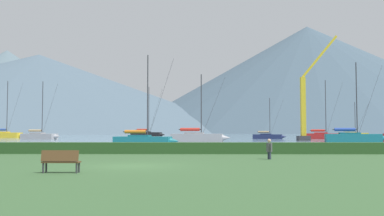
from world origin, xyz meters
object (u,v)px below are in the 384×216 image
at_px(sailboat_slip_8, 40,136).
at_px(sailboat_slip_9, 4,135).
at_px(person_seated_viewer, 269,148).
at_px(sailboat_slip_11, 144,140).
at_px(sailboat_slip_2, 268,136).
at_px(sailboat_slip_12, 324,136).
at_px(dock_crane, 305,110).
at_px(sailboat_slip_3, 354,137).
at_px(sailboat_slip_1, 353,135).
at_px(park_bench_near_path, 61,160).
at_px(sailboat_slip_0, 198,137).
at_px(sailboat_slip_6, 147,134).

distance_m(sailboat_slip_8, sailboat_slip_9, 19.62).
bearing_deg(person_seated_viewer, sailboat_slip_11, 99.44).
xyz_separation_m(sailboat_slip_2, sailboat_slip_11, (-20.64, -37.08, 0.08)).
xyz_separation_m(sailboat_slip_12, dock_crane, (-6.89, -12.71, 4.52)).
bearing_deg(sailboat_slip_12, sailboat_slip_3, -78.84).
bearing_deg(sailboat_slip_3, sailboat_slip_1, 80.17).
bearing_deg(park_bench_near_path, sailboat_slip_2, 74.66).
height_order(sailboat_slip_2, dock_crane, dock_crane).
distance_m(sailboat_slip_0, sailboat_slip_1, 55.75).
bearing_deg(sailboat_slip_0, dock_crane, 32.03).
xyz_separation_m(sailboat_slip_6, sailboat_slip_8, (-17.71, -27.16, -0.08)).
relative_size(sailboat_slip_8, sailboat_slip_12, 0.96).
xyz_separation_m(sailboat_slip_8, person_seated_viewer, (35.48, -55.98, 0.00)).
height_order(sailboat_slip_3, sailboat_slip_9, sailboat_slip_9).
bearing_deg(sailboat_slip_12, sailboat_slip_2, -168.71).
xyz_separation_m(sailboat_slip_8, park_bench_near_path, (25.38, -64.32, -0.15)).
relative_size(sailboat_slip_0, sailboat_slip_3, 0.87).
xyz_separation_m(sailboat_slip_3, sailboat_slip_9, (-67.65, 33.78, 0.02)).
xyz_separation_m(sailboat_slip_0, sailboat_slip_6, (-13.35, 45.33, 0.03)).
height_order(person_seated_viewer, dock_crane, dock_crane).
relative_size(sailboat_slip_12, dock_crane, 0.65).
relative_size(sailboat_slip_6, person_seated_viewer, 10.46).
height_order(sailboat_slip_6, sailboat_slip_9, sailboat_slip_9).
bearing_deg(sailboat_slip_12, dock_crane, -101.41).
distance_m(sailboat_slip_1, sailboat_slip_12, 23.29).
bearing_deg(person_seated_viewer, sailboat_slip_8, 106.77).
xyz_separation_m(park_bench_near_path, dock_crane, (24.12, 54.57, 4.68)).
distance_m(sailboat_slip_6, sailboat_slip_8, 32.42).
height_order(sailboat_slip_6, park_bench_near_path, sailboat_slip_6).
xyz_separation_m(sailboat_slip_2, dock_crane, (4.10, -13.82, 4.65)).
relative_size(person_seated_viewer, dock_crane, 0.07).
xyz_separation_m(sailboat_slip_3, dock_crane, (-4.56, 9.87, 4.46)).
relative_size(sailboat_slip_9, person_seated_viewer, 10.54).
bearing_deg(sailboat_slip_11, sailboat_slip_1, 59.22).
bearing_deg(sailboat_slip_12, sailboat_slip_0, -123.11).
xyz_separation_m(sailboat_slip_0, sailboat_slip_1, (38.41, 40.40, -0.09)).
bearing_deg(sailboat_slip_3, sailboat_slip_11, -145.05).
bearing_deg(sailboat_slip_0, sailboat_slip_6, 113.90).
distance_m(sailboat_slip_0, sailboat_slip_2, 26.46).
xyz_separation_m(sailboat_slip_6, dock_crane, (31.79, -36.91, 4.44)).
bearing_deg(sailboat_slip_11, sailboat_slip_2, 69.10).
bearing_deg(sailboat_slip_11, person_seated_viewer, -56.75).
bearing_deg(sailboat_slip_12, person_seated_viewer, -92.47).
height_order(sailboat_slip_3, sailboat_slip_11, sailboat_slip_3).
bearing_deg(sailboat_slip_11, dock_crane, 51.44).
bearing_deg(person_seated_viewer, dock_crane, 57.53).
distance_m(sailboat_slip_0, person_seated_viewer, 38.06).
bearing_deg(sailboat_slip_3, sailboat_slip_6, 138.23).
bearing_deg(sailboat_slip_1, sailboat_slip_6, -177.09).
bearing_deg(sailboat_slip_9, sailboat_slip_8, -39.95).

